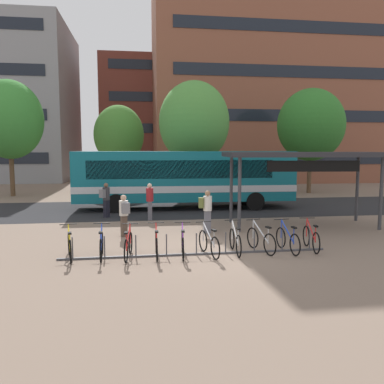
{
  "coord_description": "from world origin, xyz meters",
  "views": [
    {
      "loc": [
        -2.35,
        -12.29,
        3.3
      ],
      "look_at": [
        -0.16,
        3.93,
        1.5
      ],
      "focal_mm": 36.33,
      "sensor_mm": 36.0,
      "label": 1
    }
  ],
  "objects_px": {
    "parked_bicycle_red_3": "(156,245)",
    "street_tree_3": "(194,122)",
    "parked_bicycle_white_6": "(235,241)",
    "commuter_grey_pack_2": "(106,198)",
    "parked_bicycle_purple_4": "(183,244)",
    "street_tree_1": "(119,135)",
    "parked_bicycle_silver_5": "(209,243)",
    "street_tree_0": "(311,125)",
    "commuter_olive_pack_1": "(207,208)",
    "parked_bicycle_red_9": "(311,238)",
    "commuter_grey_pack_3": "(124,213)",
    "street_tree_2": "(9,120)",
    "parked_bicycle_blue_1": "(101,246)",
    "city_bus": "(186,177)",
    "parked_bicycle_red_2": "(128,246)",
    "parked_bicycle_yellow_0": "(70,247)",
    "parked_bicycle_silver_7": "(261,240)",
    "commuter_teal_pack_0": "(150,199)",
    "parked_bicycle_blue_8": "(288,240)",
    "transit_shelter": "(304,157)"
  },
  "relations": [
    {
      "from": "parked_bicycle_red_3",
      "to": "transit_shelter",
      "type": "distance_m",
      "value": 8.05
    },
    {
      "from": "city_bus",
      "to": "commuter_grey_pack_3",
      "type": "distance_m",
      "value": 7.54
    },
    {
      "from": "parked_bicycle_blue_8",
      "to": "street_tree_1",
      "type": "xyz_separation_m",
      "value": [
        -6.27,
        19.17,
        4.04
      ]
    },
    {
      "from": "commuter_olive_pack_1",
      "to": "street_tree_2",
      "type": "height_order",
      "value": "street_tree_2"
    },
    {
      "from": "parked_bicycle_blue_1",
      "to": "commuter_grey_pack_2",
      "type": "bearing_deg",
      "value": 0.61
    },
    {
      "from": "parked_bicycle_silver_5",
      "to": "parked_bicycle_silver_7",
      "type": "xyz_separation_m",
      "value": [
        1.74,
        0.19,
        0.0
      ]
    },
    {
      "from": "parked_bicycle_silver_5",
      "to": "parked_bicycle_white_6",
      "type": "xyz_separation_m",
      "value": [
        0.88,
        0.14,
        0.0
      ]
    },
    {
      "from": "city_bus",
      "to": "parked_bicycle_yellow_0",
      "type": "distance_m",
      "value": 10.84
    },
    {
      "from": "parked_bicycle_blue_1",
      "to": "parked_bicycle_red_3",
      "type": "bearing_deg",
      "value": -96.3
    },
    {
      "from": "parked_bicycle_red_3",
      "to": "street_tree_3",
      "type": "bearing_deg",
      "value": -11.21
    },
    {
      "from": "parked_bicycle_red_9",
      "to": "street_tree_0",
      "type": "height_order",
      "value": "street_tree_0"
    },
    {
      "from": "parked_bicycle_purple_4",
      "to": "street_tree_1",
      "type": "relative_size",
      "value": 0.26
    },
    {
      "from": "parked_bicycle_purple_4",
      "to": "parked_bicycle_silver_7",
      "type": "xyz_separation_m",
      "value": [
        2.57,
        0.18,
        0.0
      ]
    },
    {
      "from": "commuter_grey_pack_3",
      "to": "street_tree_3",
      "type": "relative_size",
      "value": 0.2
    },
    {
      "from": "parked_bicycle_purple_4",
      "to": "parked_bicycle_silver_5",
      "type": "relative_size",
      "value": 1.01
    },
    {
      "from": "commuter_grey_pack_2",
      "to": "commuter_grey_pack_3",
      "type": "xyz_separation_m",
      "value": [
        1.04,
        -4.34,
        -0.06
      ]
    },
    {
      "from": "commuter_grey_pack_2",
      "to": "parked_bicycle_red_3",
      "type": "bearing_deg",
      "value": -124.63
    },
    {
      "from": "parked_bicycle_white_6",
      "to": "commuter_grey_pack_2",
      "type": "height_order",
      "value": "commuter_grey_pack_2"
    },
    {
      "from": "commuter_grey_pack_3",
      "to": "parked_bicycle_white_6",
      "type": "bearing_deg",
      "value": -148.28
    },
    {
      "from": "parked_bicycle_red_3",
      "to": "street_tree_2",
      "type": "distance_m",
      "value": 20.22
    },
    {
      "from": "commuter_olive_pack_1",
      "to": "parked_bicycle_silver_7",
      "type": "bearing_deg",
      "value": -63.54
    },
    {
      "from": "parked_bicycle_silver_5",
      "to": "parked_bicycle_silver_7",
      "type": "height_order",
      "value": "same"
    },
    {
      "from": "commuter_olive_pack_1",
      "to": "commuter_grey_pack_2",
      "type": "height_order",
      "value": "commuter_olive_pack_1"
    },
    {
      "from": "commuter_grey_pack_2",
      "to": "parked_bicycle_yellow_0",
      "type": "bearing_deg",
      "value": -144.66
    },
    {
      "from": "parked_bicycle_blue_1",
      "to": "street_tree_3",
      "type": "distance_m",
      "value": 16.09
    },
    {
      "from": "parked_bicycle_red_9",
      "to": "street_tree_1",
      "type": "distance_m",
      "value": 20.74
    },
    {
      "from": "commuter_grey_pack_2",
      "to": "street_tree_1",
      "type": "distance_m",
      "value": 12.37
    },
    {
      "from": "parked_bicycle_red_2",
      "to": "parked_bicycle_red_9",
      "type": "distance_m",
      "value": 5.95
    },
    {
      "from": "street_tree_3",
      "to": "parked_bicycle_blue_1",
      "type": "bearing_deg",
      "value": -108.59
    },
    {
      "from": "commuter_olive_pack_1",
      "to": "commuter_grey_pack_2",
      "type": "relative_size",
      "value": 1.0
    },
    {
      "from": "parked_bicycle_red_2",
      "to": "parked_bicycle_purple_4",
      "type": "relative_size",
      "value": 1.0
    },
    {
      "from": "commuter_grey_pack_3",
      "to": "street_tree_3",
      "type": "xyz_separation_m",
      "value": [
        4.32,
        11.68,
        4.21
      ]
    },
    {
      "from": "commuter_teal_pack_0",
      "to": "parked_bicycle_blue_8",
      "type": "bearing_deg",
      "value": 34.05
    },
    {
      "from": "commuter_teal_pack_0",
      "to": "commuter_olive_pack_1",
      "type": "height_order",
      "value": "commuter_teal_pack_0"
    },
    {
      "from": "street_tree_1",
      "to": "parked_bicycle_silver_5",
      "type": "bearing_deg",
      "value": -79.21
    },
    {
      "from": "parked_bicycle_red_3",
      "to": "commuter_grey_pack_3",
      "type": "relative_size",
      "value": 1.08
    },
    {
      "from": "city_bus",
      "to": "parked_bicycle_purple_4",
      "type": "relative_size",
      "value": 7.02
    },
    {
      "from": "parked_bicycle_silver_5",
      "to": "street_tree_1",
      "type": "xyz_separation_m",
      "value": [
        -3.67,
        19.26,
        4.04
      ]
    },
    {
      "from": "parked_bicycle_blue_8",
      "to": "transit_shelter",
      "type": "bearing_deg",
      "value": -33.62
    },
    {
      "from": "parked_bicycle_blue_8",
      "to": "commuter_olive_pack_1",
      "type": "distance_m",
      "value": 3.87
    },
    {
      "from": "transit_shelter",
      "to": "street_tree_0",
      "type": "height_order",
      "value": "street_tree_0"
    },
    {
      "from": "parked_bicycle_blue_8",
      "to": "street_tree_3",
      "type": "relative_size",
      "value": 0.22
    },
    {
      "from": "commuter_grey_pack_3",
      "to": "parked_bicycle_yellow_0",
      "type": "bearing_deg",
      "value": 132.76
    },
    {
      "from": "parked_bicycle_silver_5",
      "to": "transit_shelter",
      "type": "distance_m",
      "value": 6.85
    },
    {
      "from": "city_bus",
      "to": "parked_bicycle_white_6",
      "type": "relative_size",
      "value": 7.0
    },
    {
      "from": "transit_shelter",
      "to": "parked_bicycle_yellow_0",
      "type": "bearing_deg",
      "value": -152.44
    },
    {
      "from": "city_bus",
      "to": "commuter_grey_pack_3",
      "type": "bearing_deg",
      "value": -113.91
    },
    {
      "from": "parked_bicycle_blue_1",
      "to": "street_tree_3",
      "type": "xyz_separation_m",
      "value": [
        4.9,
        14.57,
        4.74
      ]
    },
    {
      "from": "parked_bicycle_red_9",
      "to": "street_tree_3",
      "type": "bearing_deg",
      "value": 14.0
    },
    {
      "from": "street_tree_0",
      "to": "parked_bicycle_purple_4",
      "type": "bearing_deg",
      "value": -125.16
    }
  ]
}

